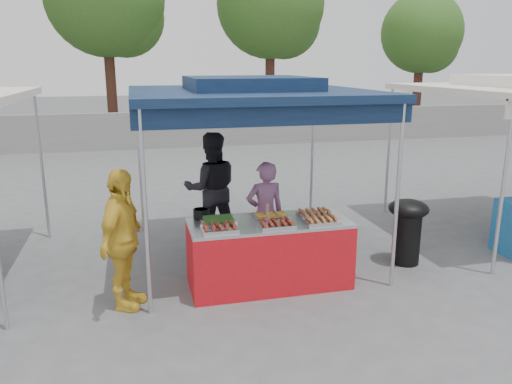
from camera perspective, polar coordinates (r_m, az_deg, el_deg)
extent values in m
plane|color=#5B5B5D|center=(6.58, 1.27, -10.17)|extent=(80.00, 80.00, 0.00)
cube|color=gray|center=(16.98, -8.51, 7.09)|extent=(40.00, 0.25, 1.20)
cylinder|color=silver|center=(5.51, -12.52, -2.72)|extent=(0.05, 0.05, 2.30)
cylinder|color=silver|center=(6.31, 15.83, -0.73)|extent=(0.05, 0.05, 2.30)
cylinder|color=silver|center=(8.42, -13.14, 3.19)|extent=(0.05, 0.05, 2.30)
cylinder|color=silver|center=(8.97, 6.42, 4.15)|extent=(0.05, 0.05, 2.30)
cube|color=#102241|center=(6.96, -0.81, 11.23)|extent=(3.20, 3.20, 0.10)
cube|color=#102241|center=(6.95, -0.81, 12.30)|extent=(1.65, 1.65, 0.18)
cube|color=#102241|center=(5.53, 2.77, 8.80)|extent=(3.20, 0.04, 0.25)
cylinder|color=silver|center=(8.54, -23.25, 2.54)|extent=(0.05, 0.05, 2.30)
cylinder|color=silver|center=(7.16, 26.34, 0.08)|extent=(0.05, 0.05, 2.30)
cylinder|color=silver|center=(9.58, 14.90, 4.43)|extent=(0.05, 0.05, 2.30)
cylinder|color=#412319|center=(18.86, -16.28, 12.36)|extent=(0.36, 0.36, 4.45)
sphere|color=#345E1F|center=(19.11, -14.83, 18.79)|extent=(2.80, 2.80, 2.80)
cylinder|color=#412319|center=(19.66, 1.60, 12.89)|extent=(0.36, 0.36, 4.39)
sphere|color=#345E1F|center=(19.77, 1.66, 20.73)|extent=(4.01, 4.01, 4.01)
sphere|color=#345E1F|center=(20.07, 3.23, 18.82)|extent=(2.76, 2.76, 2.76)
cylinder|color=#412319|center=(22.19, 17.97, 11.31)|extent=(0.36, 0.36, 3.55)
sphere|color=#345E1F|center=(22.21, 18.42, 16.92)|extent=(3.25, 3.25, 3.25)
sphere|color=#345E1F|center=(22.67, 19.37, 15.50)|extent=(2.23, 2.23, 2.23)
cube|color=red|center=(6.33, 1.53, -7.21)|extent=(2.00, 0.80, 0.81)
cube|color=silver|center=(6.19, 1.56, -3.55)|extent=(2.00, 0.80, 0.04)
cube|color=silver|center=(5.82, -4.19, -4.29)|extent=(0.42, 0.30, 0.05)
cube|color=maroon|center=(5.81, -4.20, -3.94)|extent=(0.35, 0.25, 0.02)
cube|color=silver|center=(5.96, 2.34, -3.82)|extent=(0.42, 0.30, 0.05)
cube|color=maroon|center=(5.95, 2.34, -3.48)|extent=(0.35, 0.25, 0.02)
cube|color=silver|center=(6.14, 7.47, -3.36)|extent=(0.42, 0.30, 0.05)
cube|color=#B1683C|center=(6.13, 7.49, -3.04)|extent=(0.35, 0.25, 0.02)
cube|color=silver|center=(6.12, -4.33, -3.35)|extent=(0.42, 0.30, 0.05)
cube|color=#2B581E|center=(6.11, -4.34, -3.02)|extent=(0.35, 0.25, 0.02)
cube|color=silver|center=(6.28, 1.66, -2.85)|extent=(0.42, 0.30, 0.05)
cube|color=gold|center=(6.27, 1.66, -2.53)|extent=(0.35, 0.25, 0.02)
cube|color=silver|center=(6.41, 6.76, -2.57)|extent=(0.42, 0.30, 0.05)
cube|color=#B1683C|center=(6.40, 6.77, -2.26)|extent=(0.35, 0.25, 0.02)
cylinder|color=black|center=(6.33, -6.27, -2.47)|extent=(0.20, 0.20, 0.12)
cylinder|color=silver|center=(5.98, 1.27, -3.51)|extent=(0.08, 0.08, 0.09)
cylinder|color=black|center=(7.34, 16.81, -5.03)|extent=(0.38, 0.38, 0.75)
ellipsoid|color=black|center=(7.21, 17.06, -1.77)|extent=(0.55, 0.55, 0.25)
cube|color=#1440A4|center=(6.98, -2.47, -7.34)|extent=(0.50, 0.35, 0.30)
cube|color=#1440A4|center=(7.17, 3.23, -6.82)|extent=(0.48, 0.34, 0.29)
cube|color=#1440A4|center=(7.07, 3.26, -4.70)|extent=(0.45, 0.32, 0.27)
imported|color=#8B5883|center=(6.87, 1.04, -2.53)|extent=(0.55, 0.38, 1.47)
imported|color=black|center=(7.71, -5.11, 0.38)|extent=(0.87, 0.69, 1.75)
imported|color=gold|center=(5.84, -15.03, -5.34)|extent=(0.73, 1.04, 1.63)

